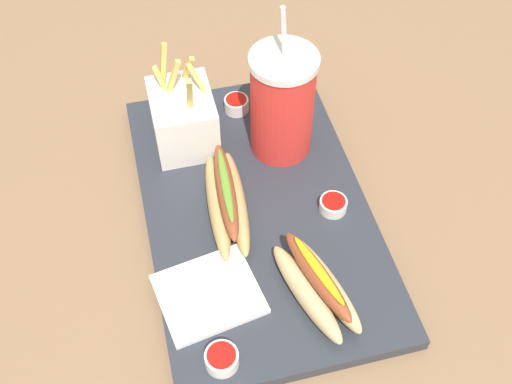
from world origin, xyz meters
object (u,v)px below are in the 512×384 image
Objects in this scene: hot_dog_2 at (316,285)px; ketchup_cup_1 at (236,104)px; hot_dog_1 at (227,200)px; ketchup_cup_2 at (222,358)px; ketchup_cup_3 at (333,204)px; fries_basket at (183,118)px; napkin_stack at (209,294)px; soda_cup at (282,104)px.

hot_dog_2 reaches higher than ketchup_cup_1.
hot_dog_1 is 4.60× the size of ketchup_cup_2.
hot_dog_2 is at bearing -153.11° from hot_dog_1.
hot_dog_1 is 4.80× the size of ketchup_cup_3.
napkin_stack is (-0.27, 0.02, -0.04)m from fries_basket.
napkin_stack is (-0.09, 0.19, -0.01)m from ketchup_cup_3.
hot_dog_2 reaches higher than ketchup_cup_2.
hot_dog_1 is at bearing 26.89° from hot_dog_2.
ketchup_cup_1 is at bearing -18.77° from napkin_stack.
ketchup_cup_3 is at bearing -46.94° from ketchup_cup_2.
soda_cup is 0.16m from hot_dog_1.
hot_dog_2 is (-0.30, -0.11, -0.02)m from fries_basket.
fries_basket is 4.28× the size of ketchup_cup_1.
hot_dog_2 is at bearing -176.47° from ketchup_cup_1.
soda_cup is 1.30× the size of hot_dog_1.
ketchup_cup_3 is (-0.13, -0.04, -0.07)m from soda_cup.
hot_dog_2 is 0.13m from napkin_stack.
ketchup_cup_1 is at bearing 27.88° from soda_cup.
ketchup_cup_2 is 0.26m from ketchup_cup_3.
soda_cup is 0.28m from napkin_stack.
ketchup_cup_2 is at bearing 166.15° from hot_dog_1.
hot_dog_2 reaches higher than hot_dog_1.
ketchup_cup_1 is at bearing -15.09° from ketchup_cup_2.
ketchup_cup_1 is at bearing 3.53° from hot_dog_2.
ketchup_cup_1 is at bearing -16.45° from hot_dog_1.
fries_basket is 1.33× the size of napkin_stack.
soda_cup is at bearing -5.73° from hot_dog_2.
soda_cup is 1.96× the size of napkin_stack.
ketchup_cup_2 is 0.33× the size of napkin_stack.
hot_dog_2 is (-0.15, -0.08, 0.00)m from hot_dog_1.
hot_dog_1 is (-0.10, 0.10, -0.06)m from soda_cup.
fries_basket is (0.05, 0.13, -0.04)m from soda_cup.
ketchup_cup_2 is at bearing 164.91° from ketchup_cup_1.
ketchup_cup_3 is (-0.22, -0.09, -0.00)m from ketchup_cup_1.
soda_cup is 6.25× the size of ketchup_cup_3.
ketchup_cup_1 is 1.00× the size of ketchup_cup_3.
soda_cup reaches higher than fries_basket.
napkin_stack is at bearing 161.23° from ketchup_cup_1.
napkin_stack is at bearing -1.44° from ketchup_cup_2.
soda_cup reaches higher than hot_dog_2.
ketchup_cup_3 is at bearing -163.97° from soda_cup.
ketchup_cup_3 is (0.12, -0.06, -0.02)m from hot_dog_2.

